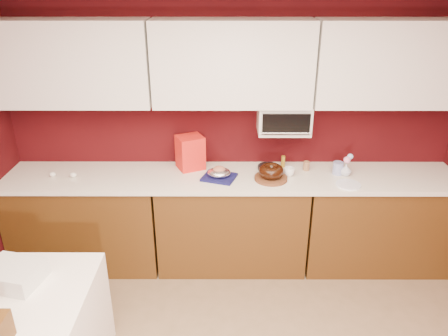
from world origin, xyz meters
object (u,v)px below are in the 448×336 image
blue_jar (338,168)px  newspaper_stack (14,274)px  bundt_cake (271,171)px  coffee_mug (289,171)px  flower_vase (346,169)px  pandoro_box (190,152)px  toaster_oven (284,118)px  foil_ham_nest (219,173)px

blue_jar → newspaper_stack: bearing=-150.7°
bundt_cake → coffee_mug: size_ratio=2.36×
bundt_cake → flower_vase: (0.66, 0.09, -0.02)m
bundt_cake → pandoro_box: pandoro_box is taller
toaster_oven → bundt_cake: bearing=-115.5°
bundt_cake → blue_jar: size_ratio=1.96×
coffee_mug → newspaper_stack: size_ratio=0.27×
foil_ham_nest → blue_jar: 1.05m
coffee_mug → pandoro_box: bearing=169.1°
flower_vase → pandoro_box: bearing=173.4°
bundt_cake → newspaper_stack: bundt_cake is taller
blue_jar → flower_vase: (0.06, -0.03, 0.00)m
coffee_mug → bundt_cake: bearing=-154.4°
foil_ham_nest → flower_vase: 1.11m
pandoro_box → coffee_mug: size_ratio=3.31×
blue_jar → newspaper_stack: size_ratio=0.33×
coffee_mug → blue_jar: (0.44, 0.04, 0.01)m
bundt_cake → pandoro_box: (-0.71, 0.25, 0.07)m
pandoro_box → blue_jar: pandoro_box is taller
toaster_oven → blue_jar: bearing=-13.9°
bundt_cake → flower_vase: size_ratio=1.81×
foil_ham_nest → flower_vase: (1.11, 0.07, 0.00)m
bundt_cake → foil_ham_nest: 0.45m
toaster_oven → newspaper_stack: toaster_oven is taller
coffee_mug → newspaper_stack: bearing=-146.3°
foil_ham_nest → newspaper_stack: foil_ham_nest is taller
newspaper_stack → foil_ham_nest: bearing=43.4°
pandoro_box → foil_ham_nest: bearing=-65.2°
toaster_oven → newspaper_stack: bearing=-142.2°
toaster_oven → foil_ham_nest: 0.73m
foil_ham_nest → blue_jar: blue_jar is taller
coffee_mug → newspaper_stack: (-1.89, -1.26, -0.14)m
toaster_oven → pandoro_box: 0.89m
foil_ham_nest → coffee_mug: (0.61, 0.05, -0.01)m
pandoro_box → coffee_mug: 0.90m
toaster_oven → pandoro_box: toaster_oven is taller
bundt_cake → flower_vase: 0.67m
pandoro_box → blue_jar: size_ratio=2.75×
pandoro_box → flower_vase: size_ratio=2.55×
toaster_oven → coffee_mug: 0.46m
flower_vase → newspaper_stack: size_ratio=0.35×
foil_ham_nest → pandoro_box: bearing=139.7°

